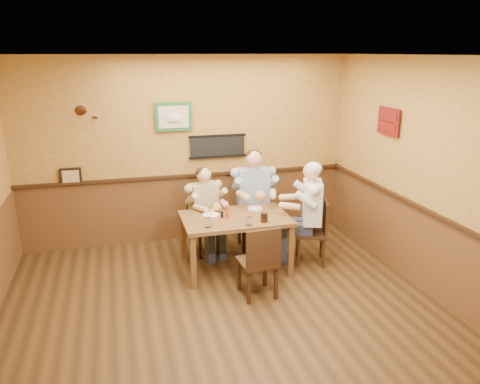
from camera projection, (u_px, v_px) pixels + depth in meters
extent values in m
plane|color=#33210F|center=(228.00, 320.00, 5.15)|extent=(5.00, 5.00, 0.00)
cube|color=silver|center=(226.00, 55.00, 4.34)|extent=(5.00, 5.00, 0.02)
cube|color=#C09143|center=(188.00, 151.00, 7.06)|extent=(5.00, 0.02, 2.80)
cube|color=#C09143|center=(340.00, 339.00, 2.44)|extent=(5.00, 0.02, 2.80)
cube|color=#C09143|center=(438.00, 182.00, 5.38)|extent=(0.02, 5.00, 2.80)
cube|color=brown|center=(190.00, 207.00, 7.30)|extent=(5.00, 0.02, 1.00)
cube|color=brown|center=(427.00, 254.00, 5.63)|extent=(0.02, 5.00, 1.00)
cube|color=black|center=(218.00, 146.00, 7.12)|extent=(0.88, 0.03, 0.34)
cube|color=#205E2A|center=(173.00, 117.00, 6.82)|extent=(0.54, 0.03, 0.42)
cube|color=black|center=(71.00, 177.00, 6.67)|extent=(0.30, 0.03, 0.26)
cube|color=maroon|center=(388.00, 121.00, 6.18)|extent=(0.03, 0.48, 0.36)
cube|color=brown|center=(235.00, 218.00, 6.16)|extent=(1.40, 0.90, 0.05)
cube|color=brown|center=(193.00, 262.00, 5.75)|extent=(0.07, 0.07, 0.70)
cube|color=brown|center=(291.00, 251.00, 6.07)|extent=(0.07, 0.07, 0.70)
cube|color=brown|center=(184.00, 239.00, 6.47)|extent=(0.07, 0.07, 0.70)
cube|color=brown|center=(271.00, 230.00, 6.79)|extent=(0.07, 0.07, 0.70)
cylinder|color=white|center=(208.00, 222.00, 5.77)|extent=(0.09, 0.09, 0.12)
cylinder|color=white|center=(249.00, 221.00, 5.83)|extent=(0.10, 0.10, 0.11)
cylinder|color=black|center=(264.00, 217.00, 5.95)|extent=(0.11, 0.11, 0.12)
cylinder|color=red|center=(227.00, 210.00, 6.11)|extent=(0.06, 0.06, 0.19)
cylinder|color=white|center=(212.00, 213.00, 6.17)|extent=(0.04, 0.04, 0.09)
cylinder|color=black|center=(222.00, 215.00, 6.10)|extent=(0.04, 0.04, 0.09)
cylinder|color=white|center=(211.00, 215.00, 6.20)|extent=(0.29, 0.29, 0.01)
cylinder|color=white|center=(255.00, 208.00, 6.46)|extent=(0.25, 0.25, 0.01)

